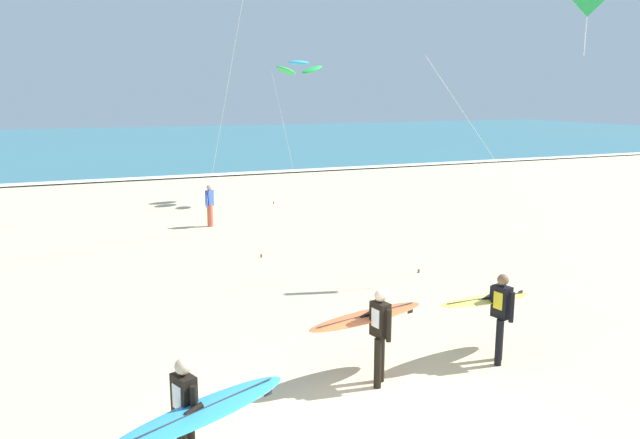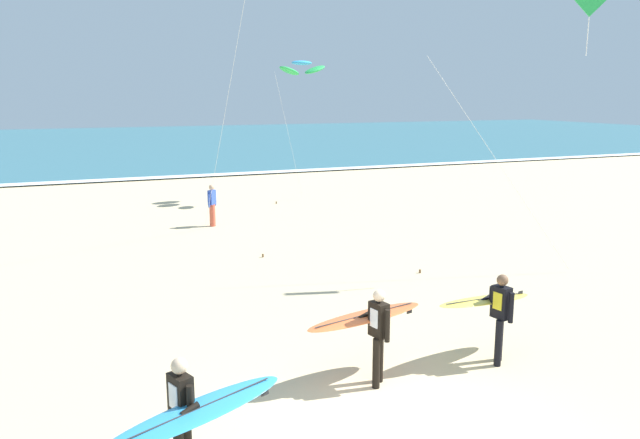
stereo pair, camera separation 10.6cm
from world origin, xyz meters
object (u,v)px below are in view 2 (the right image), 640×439
at_px(surfer_lead, 494,307).
at_px(bystander_blue_top, 212,205).
at_px(surfer_third, 372,323).
at_px(kite_arc_cobalt_near, 302,68).
at_px(surfer_trailing, 189,412).

height_order(surfer_lead, bystander_blue_top, surfer_lead).
relative_size(surfer_third, kite_arc_cobalt_near, 0.38).
distance_m(surfer_lead, surfer_third, 2.48).
distance_m(surfer_trailing, kite_arc_cobalt_near, 22.65).
bearing_deg(kite_arc_cobalt_near, bystander_blue_top, -140.66).
xyz_separation_m(surfer_third, bystander_blue_top, (0.40, 13.89, -0.24)).
distance_m(surfer_lead, bystander_blue_top, 14.13).
xyz_separation_m(surfer_trailing, surfer_third, (3.48, 1.86, -0.00)).
relative_size(surfer_lead, surfer_third, 0.99).
bearing_deg(bystander_blue_top, kite_arc_cobalt_near, 39.34).
xyz_separation_m(surfer_third, kite_arc_cobalt_near, (5.70, 18.23, 5.02)).
bearing_deg(surfer_lead, surfer_trailing, -163.43).
bearing_deg(surfer_trailing, kite_arc_cobalt_near, 65.44).
bearing_deg(bystander_blue_top, surfer_lead, -81.53).
xyz_separation_m(surfer_lead, surfer_trailing, (-5.97, -1.78, 0.01)).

